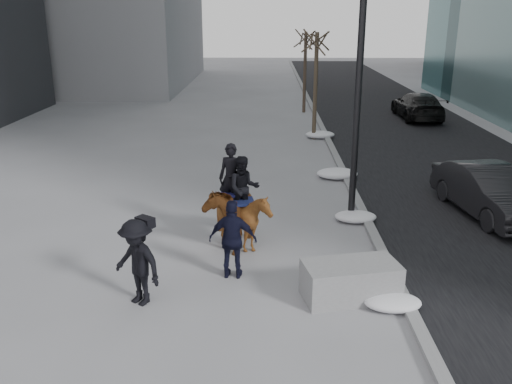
{
  "coord_description": "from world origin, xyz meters",
  "views": [
    {
      "loc": [
        0.22,
        -10.76,
        5.48
      ],
      "look_at": [
        0.0,
        1.2,
        1.5
      ],
      "focal_mm": 38.0,
      "sensor_mm": 36.0,
      "label": 1
    }
  ],
  "objects_px": {
    "mounted_left": "(232,208)",
    "mounted_right": "(244,213)",
    "car_near": "(489,191)",
    "planter": "(351,281)"
  },
  "relations": [
    {
      "from": "car_near",
      "to": "mounted_right",
      "type": "height_order",
      "value": "mounted_right"
    },
    {
      "from": "mounted_right",
      "to": "mounted_left",
      "type": "bearing_deg",
      "value": 134.87
    },
    {
      "from": "car_near",
      "to": "mounted_right",
      "type": "bearing_deg",
      "value": -169.45
    },
    {
      "from": "car_near",
      "to": "mounted_right",
      "type": "distance_m",
      "value": 7.24
    },
    {
      "from": "planter",
      "to": "car_near",
      "type": "xyz_separation_m",
      "value": [
        4.57,
        4.81,
        0.32
      ]
    },
    {
      "from": "mounted_left",
      "to": "mounted_right",
      "type": "bearing_deg",
      "value": -45.13
    },
    {
      "from": "mounted_left",
      "to": "mounted_right",
      "type": "relative_size",
      "value": 1.1
    },
    {
      "from": "car_near",
      "to": "planter",
      "type": "bearing_deg",
      "value": -143.01
    },
    {
      "from": "mounted_left",
      "to": "car_near",
      "type": "bearing_deg",
      "value": 16.93
    },
    {
      "from": "planter",
      "to": "car_near",
      "type": "bearing_deg",
      "value": 46.46
    }
  ]
}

